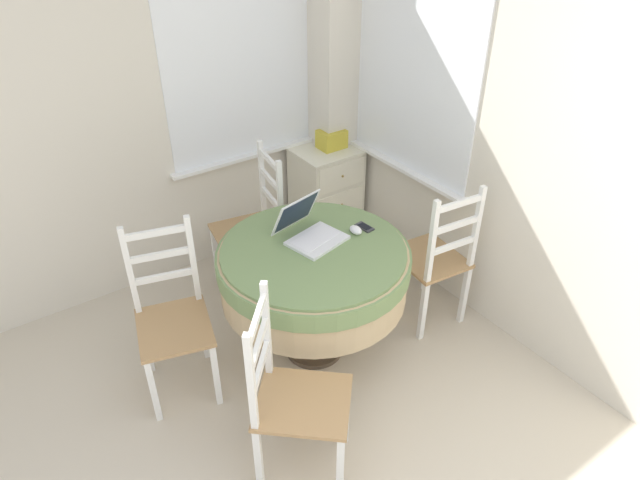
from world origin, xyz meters
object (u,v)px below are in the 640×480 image
(dining_chair_left_flank, at_px, (172,319))
(storage_box, at_px, (332,139))
(dining_chair_near_right_window, at_px, (434,259))
(laptop, at_px, (310,230))
(round_dining_table, at_px, (314,270))
(dining_chair_camera_near, at_px, (293,399))
(computer_mouse, at_px, (356,230))
(cell_phone, at_px, (365,227))
(corner_cabinet, at_px, (326,193))
(dining_chair_near_back_window, at_px, (253,227))

(dining_chair_left_flank, distance_m, storage_box, 1.89)
(dining_chair_near_right_window, height_order, storage_box, dining_chair_near_right_window)
(laptop, bearing_deg, round_dining_table, -113.58)
(laptop, height_order, dining_chair_left_flank, dining_chair_left_flank)
(round_dining_table, distance_m, dining_chair_camera_near, 0.83)
(round_dining_table, distance_m, computer_mouse, 0.34)
(cell_phone, height_order, corner_cabinet, cell_phone)
(dining_chair_camera_near, bearing_deg, dining_chair_left_flank, 105.80)
(computer_mouse, relative_size, cell_phone, 0.75)
(dining_chair_left_flank, relative_size, corner_cabinet, 1.35)
(round_dining_table, relative_size, cell_phone, 9.32)
(dining_chair_near_right_window, distance_m, storage_box, 1.29)
(round_dining_table, height_order, dining_chair_near_right_window, dining_chair_near_right_window)
(dining_chair_near_right_window, height_order, corner_cabinet, dining_chair_near_right_window)
(corner_cabinet, bearing_deg, laptop, -130.06)
(dining_chair_camera_near, relative_size, corner_cabinet, 1.35)
(computer_mouse, xyz_separation_m, dining_chair_near_right_window, (0.51, -0.17, -0.32))
(laptop, bearing_deg, dining_chair_left_flank, 170.68)
(corner_cabinet, bearing_deg, dining_chair_camera_near, -129.76)
(dining_chair_near_right_window, bearing_deg, corner_cabinet, 87.93)
(round_dining_table, distance_m, dining_chair_left_flank, 0.83)
(dining_chair_left_flank, bearing_deg, laptop, -9.32)
(laptop, relative_size, dining_chair_camera_near, 0.39)
(dining_chair_near_right_window, relative_size, corner_cabinet, 1.35)
(round_dining_table, distance_m, dining_chair_near_back_window, 0.82)
(dining_chair_near_back_window, height_order, dining_chair_camera_near, same)
(cell_phone, xyz_separation_m, storage_box, (0.52, 1.05, 0.05))
(computer_mouse, height_order, corner_cabinet, computer_mouse)
(cell_phone, bearing_deg, round_dining_table, -178.93)
(cell_phone, distance_m, dining_chair_near_right_window, 0.56)
(computer_mouse, distance_m, cell_phone, 0.08)
(cell_phone, height_order, storage_box, storage_box)
(round_dining_table, relative_size, storage_box, 5.55)
(cell_phone, bearing_deg, dining_chair_near_right_window, -23.83)
(round_dining_table, height_order, computer_mouse, computer_mouse)
(dining_chair_near_right_window, distance_m, dining_chair_camera_near, 1.40)
(round_dining_table, height_order, corner_cabinet, round_dining_table)
(dining_chair_camera_near, distance_m, dining_chair_left_flank, 0.88)
(laptop, distance_m, dining_chair_left_flank, 0.90)
(dining_chair_camera_near, bearing_deg, dining_chair_near_back_window, 67.39)
(dining_chair_near_back_window, bearing_deg, laptop, -90.40)
(corner_cabinet, bearing_deg, dining_chair_near_back_window, -162.72)
(round_dining_table, bearing_deg, storage_box, 49.80)
(dining_chair_near_right_window, height_order, dining_chair_camera_near, same)
(cell_phone, height_order, dining_chair_near_right_window, dining_chair_near_right_window)
(dining_chair_near_back_window, xyz_separation_m, dining_chair_camera_near, (-0.59, -1.41, 0.00))
(dining_chair_near_back_window, bearing_deg, computer_mouse, -73.60)
(cell_phone, relative_size, storage_box, 0.60)
(dining_chair_left_flank, bearing_deg, cell_phone, -11.43)
(laptop, bearing_deg, dining_chair_near_back_window, 89.60)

